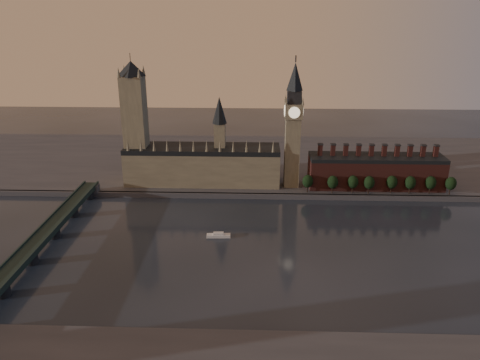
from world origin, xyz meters
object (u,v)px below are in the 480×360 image
object	(u,v)px
big_ben	(293,124)
river_boat	(219,235)
victoria_tower	(135,119)
westminster_bridge	(41,241)

from	to	relation	value
big_ben	river_boat	world-z (taller)	big_ben
victoria_tower	westminster_bridge	bearing A→B (deg)	-106.56
big_ben	westminster_bridge	world-z (taller)	big_ben
westminster_bridge	river_boat	world-z (taller)	westminster_bridge
victoria_tower	big_ben	distance (m)	130.12
westminster_bridge	big_ben	bearing A→B (deg)	34.33
big_ben	westminster_bridge	size ratio (longest dim) A/B	0.54
victoria_tower	river_boat	xyz separation A→B (m)	(75.52, -93.67, -57.86)
big_ben	river_boat	distance (m)	117.99
victoria_tower	westminster_bridge	size ratio (longest dim) A/B	0.54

